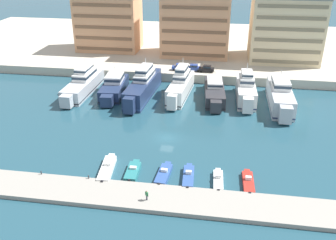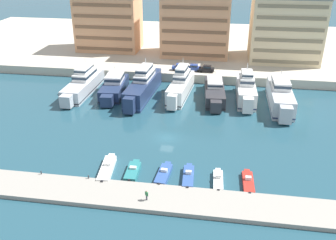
{
  "view_description": "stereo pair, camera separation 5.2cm",
  "coord_description": "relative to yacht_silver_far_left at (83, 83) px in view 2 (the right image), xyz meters",
  "views": [
    {
      "loc": [
        10.07,
        -63.57,
        34.8
      ],
      "look_at": [
        -0.18,
        2.68,
        2.5
      ],
      "focal_mm": 40.0,
      "sensor_mm": 36.0,
      "label": 1
    },
    {
      "loc": [
        10.12,
        -63.56,
        34.8
      ],
      "look_at": [
        -0.18,
        2.68,
        2.5
      ],
      "focal_mm": 40.0,
      "sensor_mm": 36.0,
      "label": 2
    }
  ],
  "objects": [
    {
      "name": "ground_plane",
      "position": [
        24.61,
        -20.83,
        -2.28
      ],
      "size": [
        400.0,
        400.0,
        0.0
      ],
      "primitive_type": "plane",
      "color": "#234C5B"
    },
    {
      "name": "quay_promenade",
      "position": [
        24.61,
        45.67,
        -1.09
      ],
      "size": [
        180.0,
        70.0,
        2.37
      ],
      "primitive_type": "cube",
      "color": "beige",
      "rests_on": "ground"
    },
    {
      "name": "pier_dock",
      "position": [
        24.61,
        -40.43,
        -1.93
      ],
      "size": [
        120.0,
        6.34,
        0.7
      ],
      "primitive_type": "cube",
      "color": "#9E998E",
      "rests_on": "ground"
    },
    {
      "name": "yacht_silver_far_left",
      "position": [
        0.0,
        0.0,
        0.0
      ],
      "size": [
        5.09,
        21.79,
        8.04
      ],
      "color": "silver",
      "rests_on": "ground"
    },
    {
      "name": "yacht_navy_left",
      "position": [
        8.03,
        -0.23,
        -0.41
      ],
      "size": [
        6.13,
        17.64,
        6.5
      ],
      "color": "navy",
      "rests_on": "ground"
    },
    {
      "name": "yacht_navy_mid_left",
      "position": [
        15.53,
        -0.65,
        0.41
      ],
      "size": [
        5.7,
        22.98,
        8.95
      ],
      "color": "navy",
      "rests_on": "ground"
    },
    {
      "name": "yacht_white_center_left",
      "position": [
        24.57,
        1.02,
        0.41
      ],
      "size": [
        5.3,
        19.47,
        9.08
      ],
      "color": "white",
      "rests_on": "ground"
    },
    {
      "name": "yacht_charcoal_center",
      "position": [
        32.88,
        0.77,
        -0.52
      ],
      "size": [
        5.78,
        18.76,
        6.1
      ],
      "color": "#333338",
      "rests_on": "ground"
    },
    {
      "name": "yacht_white_center_right",
      "position": [
        40.3,
        0.54,
        0.33
      ],
      "size": [
        4.61,
        16.8,
        8.73
      ],
      "color": "white",
      "rests_on": "ground"
    },
    {
      "name": "yacht_silver_mid_right",
      "position": [
        48.0,
        -1.46,
        0.2
      ],
      "size": [
        4.8,
        21.0,
        7.77
      ],
      "color": "silver",
      "rests_on": "ground"
    },
    {
      "name": "motorboat_white_far_left",
      "position": [
        16.63,
        -34.02,
        -1.8
      ],
      "size": [
        2.69,
        8.56,
        1.38
      ],
      "color": "white",
      "rests_on": "ground"
    },
    {
      "name": "motorboat_teal_left",
      "position": [
        21.05,
        -34.1,
        -1.82
      ],
      "size": [
        2.13,
        6.36,
        1.24
      ],
      "color": "teal",
      "rests_on": "ground"
    },
    {
      "name": "motorboat_blue_mid_left",
      "position": [
        26.2,
        -34.07,
        -1.86
      ],
      "size": [
        2.25,
        6.88,
        1.25
      ],
      "color": "#33569E",
      "rests_on": "ground"
    },
    {
      "name": "motorboat_blue_center_left",
      "position": [
        30.25,
        -34.17,
        -1.85
      ],
      "size": [
        2.07,
        7.07,
        1.31
      ],
      "color": "#33569E",
      "rests_on": "ground"
    },
    {
      "name": "motorboat_white_center",
      "position": [
        35.02,
        -34.42,
        -1.88
      ],
      "size": [
        1.76,
        6.32,
        1.29
      ],
      "color": "white",
      "rests_on": "ground"
    },
    {
      "name": "motorboat_red_center_right",
      "position": [
        39.72,
        -34.21,
        -1.89
      ],
      "size": [
        1.86,
        6.73,
        1.26
      ],
      "color": "red",
      "rests_on": "ground"
    },
    {
      "name": "car_blue_far_left",
      "position": [
        22.67,
        14.04,
        1.07
      ],
      "size": [
        4.17,
        2.06,
        1.8
      ],
      "color": "#28428E",
      "rests_on": "quay_promenade"
    },
    {
      "name": "car_blue_left",
      "position": [
        26.51,
        14.02,
        1.07
      ],
      "size": [
        4.13,
        1.99,
        1.8
      ],
      "color": "#28428E",
      "rests_on": "quay_promenade"
    },
    {
      "name": "car_black_mid_left",
      "position": [
        30.15,
        13.69,
        1.07
      ],
      "size": [
        4.15,
        2.01,
        1.8
      ],
      "color": "black",
      "rests_on": "quay_promenade"
    },
    {
      "name": "apartment_block_far_left",
      "position": [
        -2.71,
        32.84,
        8.64
      ],
      "size": [
        19.95,
        12.82,
        18.97
      ],
      "color": "tan",
      "rests_on": "quay_promenade"
    },
    {
      "name": "apartment_block_left",
      "position": [
        25.49,
        30.54,
        10.54
      ],
      "size": [
        20.73,
        13.56,
        22.78
      ],
      "color": "tan",
      "rests_on": "quay_promenade"
    },
    {
      "name": "apartment_block_mid_left",
      "position": [
        51.69,
        29.67,
        9.42
      ],
      "size": [
        20.1,
        17.03,
        20.56
      ],
      "color": "beige",
      "rests_on": "quay_promenade"
    },
    {
      "name": "pedestrian_near_edge",
      "position": [
        24.91,
        -41.41,
        -0.62
      ],
      "size": [
        0.54,
        0.43,
        1.62
      ],
      "color": "#4C515B",
      "rests_on": "pier_dock"
    },
    {
      "name": "bollard_west",
      "position": [
        6.71,
        -37.51,
        -1.25
      ],
      "size": [
        0.2,
        0.2,
        0.61
      ],
      "color": "#2D2D33",
      "rests_on": "pier_dock"
    },
    {
      "name": "bollard_west_mid",
      "position": [
        14.68,
        -37.51,
        -1.25
      ],
      "size": [
        0.2,
        0.2,
        0.61
      ],
      "color": "#2D2D33",
      "rests_on": "pier_dock"
    }
  ]
}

